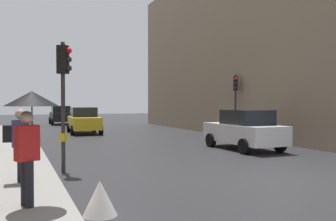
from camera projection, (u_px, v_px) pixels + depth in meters
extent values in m
plane|color=#28282B|center=(280.00, 180.00, 10.03)|extent=(120.00, 120.00, 0.00)
cube|color=gray|center=(4.00, 160.00, 12.89)|extent=(2.81, 40.00, 0.16)
cube|color=gray|center=(282.00, 51.00, 27.27)|extent=(12.00, 25.17, 11.69)
cylinder|color=#2D2D2D|center=(235.00, 106.00, 21.63)|extent=(0.12, 0.12, 3.72)
cube|color=black|center=(235.00, 84.00, 21.60)|extent=(0.35, 0.38, 0.84)
cube|color=yellow|center=(235.00, 120.00, 21.64)|extent=(0.25, 0.23, 0.24)
sphere|color=red|center=(236.00, 79.00, 21.40)|extent=(0.18, 0.18, 0.18)
sphere|color=#2D231E|center=(236.00, 83.00, 21.41)|extent=(0.18, 0.18, 0.18)
sphere|color=#2D231E|center=(236.00, 88.00, 21.41)|extent=(0.18, 0.18, 0.18)
cylinder|color=#2D2D2D|center=(63.00, 107.00, 11.06)|extent=(0.12, 0.12, 3.89)
cube|color=black|center=(63.00, 60.00, 11.03)|extent=(0.38, 0.36, 0.84)
cube|color=yellow|center=(63.00, 137.00, 11.08)|extent=(0.24, 0.25, 0.24)
sphere|color=red|center=(69.00, 51.00, 10.99)|extent=(0.18, 0.18, 0.18)
sphere|color=#2D231E|center=(69.00, 59.00, 11.00)|extent=(0.18, 0.18, 0.18)
sphere|color=#2D231E|center=(69.00, 68.00, 11.00)|extent=(0.18, 0.18, 0.18)
cube|color=yellow|center=(84.00, 123.00, 25.11)|extent=(1.97, 4.27, 0.80)
cube|color=black|center=(84.00, 112.00, 25.33)|extent=(1.68, 2.06, 0.64)
cylinder|color=black|center=(101.00, 130.00, 24.17)|extent=(0.25, 0.65, 0.64)
cylinder|color=black|center=(73.00, 130.00, 23.55)|extent=(0.25, 0.65, 0.64)
cylinder|color=black|center=(94.00, 127.00, 26.70)|extent=(0.25, 0.65, 0.64)
cylinder|color=black|center=(69.00, 128.00, 26.08)|extent=(0.25, 0.65, 0.64)
cube|color=silver|center=(244.00, 133.00, 16.51)|extent=(1.84, 4.22, 0.80)
cube|color=black|center=(247.00, 117.00, 16.26)|extent=(1.62, 2.01, 0.64)
cylinder|color=black|center=(211.00, 140.00, 17.41)|extent=(0.23, 0.64, 0.64)
cylinder|color=black|center=(243.00, 139.00, 18.11)|extent=(0.23, 0.64, 0.64)
cylinder|color=black|center=(244.00, 146.00, 14.92)|extent=(0.23, 0.64, 0.64)
cylinder|color=black|center=(280.00, 144.00, 15.62)|extent=(0.23, 0.64, 0.64)
cube|color=black|center=(61.00, 117.00, 35.52)|extent=(1.84, 4.22, 0.80)
cube|color=black|center=(61.00, 109.00, 35.74)|extent=(1.62, 2.01, 0.64)
cylinder|color=black|center=(72.00, 121.00, 34.62)|extent=(0.23, 0.64, 0.64)
cylinder|color=black|center=(52.00, 122.00, 33.94)|extent=(0.23, 0.64, 0.64)
cylinder|color=black|center=(69.00, 120.00, 37.12)|extent=(0.23, 0.64, 0.64)
cylinder|color=black|center=(50.00, 120.00, 36.44)|extent=(0.23, 0.64, 0.64)
cylinder|color=black|center=(25.00, 183.00, 6.95)|extent=(0.16, 0.16, 0.85)
cylinder|color=black|center=(29.00, 184.00, 6.80)|extent=(0.16, 0.16, 0.85)
cube|color=red|center=(27.00, 143.00, 6.86)|extent=(0.46, 0.38, 0.66)
sphere|color=tan|center=(27.00, 118.00, 6.85)|extent=(0.24, 0.24, 0.24)
cylinder|color=black|center=(32.00, 129.00, 6.92)|extent=(0.02, 0.02, 0.90)
cone|color=black|center=(32.00, 99.00, 6.91)|extent=(1.00, 1.00, 0.28)
cylinder|color=black|center=(21.00, 164.00, 9.12)|extent=(0.16, 0.16, 0.85)
cylinder|color=black|center=(21.00, 165.00, 8.93)|extent=(0.16, 0.16, 0.85)
cube|color=navy|center=(21.00, 133.00, 9.01)|extent=(0.40, 0.26, 0.66)
sphere|color=tan|center=(20.00, 114.00, 9.00)|extent=(0.24, 0.24, 0.24)
cube|color=black|center=(7.00, 134.00, 8.89)|extent=(0.20, 0.28, 0.40)
cone|color=silver|center=(100.00, 198.00, 6.84)|extent=(0.64, 0.64, 0.65)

